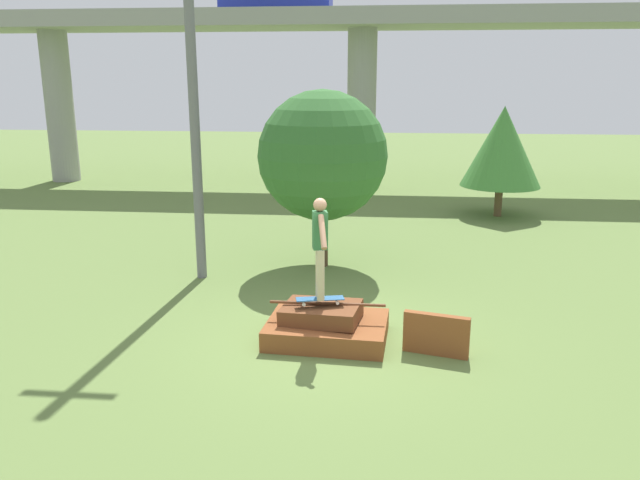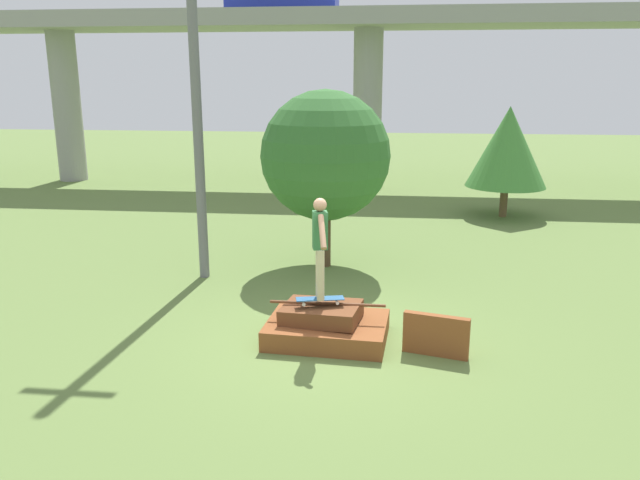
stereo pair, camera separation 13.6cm
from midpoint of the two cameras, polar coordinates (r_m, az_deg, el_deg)
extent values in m
plane|color=olive|center=(10.14, 0.28, -9.05)|extent=(80.00, 80.00, 0.00)
cube|color=brown|center=(10.08, 0.28, -8.21)|extent=(1.97, 1.52, 0.32)
cube|color=brown|center=(9.96, -0.28, -6.68)|extent=(1.33, 1.03, 0.30)
cylinder|color=brown|center=(9.91, 0.28, -5.84)|extent=(1.84, 0.05, 0.05)
cube|color=brown|center=(9.64, 10.16, -8.51)|extent=(0.99, 0.38, 0.64)
cube|color=#23517F|center=(9.82, -0.40, -5.38)|extent=(0.78, 0.36, 0.01)
cylinder|color=silver|center=(9.95, 1.06, -5.44)|extent=(0.06, 0.04, 0.05)
cylinder|color=silver|center=(9.79, 1.20, -5.78)|extent=(0.06, 0.04, 0.05)
cylinder|color=silver|center=(9.89, -1.98, -5.57)|extent=(0.06, 0.04, 0.05)
cylinder|color=silver|center=(9.73, -1.89, -5.92)|extent=(0.06, 0.04, 0.05)
cylinder|color=#C6B78E|center=(9.77, -0.46, -2.95)|extent=(0.12, 0.12, 0.81)
cylinder|color=#C6B78E|center=(9.61, -0.34, -3.25)|extent=(0.12, 0.12, 0.81)
cube|color=#2D6638|center=(9.50, -0.41, 0.90)|extent=(0.26, 0.25, 0.58)
sphere|color=#A37556|center=(9.42, -0.42, 3.24)|extent=(0.21, 0.21, 0.21)
cylinder|color=#A37556|center=(9.78, -0.62, 1.58)|extent=(0.19, 0.46, 0.47)
cylinder|color=#A37556|center=(9.20, -0.19, 0.75)|extent=(0.19, 0.46, 0.47)
cube|color=gray|center=(24.47, 3.78, 19.51)|extent=(44.00, 3.28, 0.60)
cylinder|color=gray|center=(27.62, -22.84, 11.11)|extent=(1.10, 1.10, 5.90)
cylinder|color=gray|center=(24.40, 3.65, 11.89)|extent=(1.10, 1.10, 5.90)
cube|color=#1E2D9E|center=(25.16, -4.15, 20.96)|extent=(4.11, 1.80, 0.80)
cylinder|color=slate|center=(12.81, -11.97, 15.72)|extent=(0.20, 0.20, 8.78)
cylinder|color=brown|center=(19.68, 15.80, 3.45)|extent=(0.23, 0.23, 0.93)
cone|color=#428438|center=(19.45, 16.13, 8.22)|extent=(2.37, 2.37, 2.37)
cylinder|color=#4C3823|center=(13.80, -0.06, 0.19)|extent=(0.25, 0.25, 1.28)
sphere|color=#336B2D|center=(13.47, -0.06, 7.73)|extent=(2.79, 2.79, 2.79)
camera|label=1|loc=(0.07, -90.41, -0.11)|focal=35.00mm
camera|label=2|loc=(0.07, 89.59, 0.11)|focal=35.00mm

